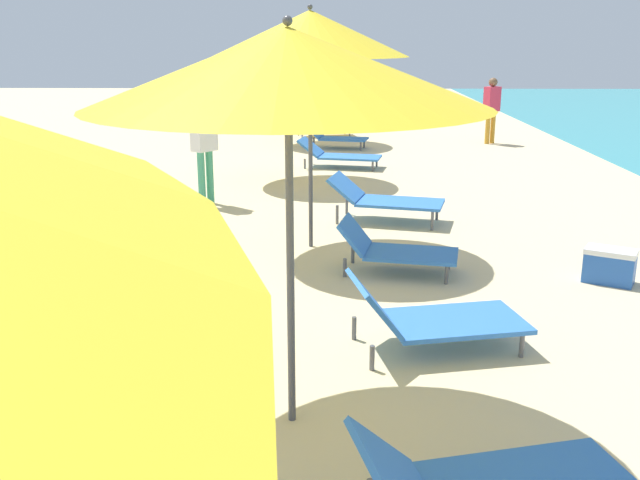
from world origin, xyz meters
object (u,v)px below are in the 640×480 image
at_px(lounger_third_shoreside, 432,317).
at_px(lounger_farthest_shoreside, 322,123).
at_px(umbrella_fourth, 310,34).
at_px(cooler_box, 610,266).
at_px(lounger_fourth_inland, 394,249).
at_px(umbrella_fifth, 285,53).
at_px(umbrella_farthest, 302,34).
at_px(person_walking_near, 204,138).
at_px(lounger_fourth_shoreside, 384,199).
at_px(lounger_fifth_shoreside, 338,154).
at_px(lounger_farthest_inland, 335,136).
at_px(person_walking_mid, 492,104).
at_px(umbrella_third, 288,68).
at_px(person_walking_far, 224,84).

height_order(lounger_third_shoreside, lounger_farthest_shoreside, lounger_farthest_shoreside).
height_order(umbrella_fourth, cooler_box, umbrella_fourth).
bearing_deg(lounger_fourth_inland, umbrella_fifth, 117.29).
distance_m(umbrella_farthest, person_walking_near, 6.87).
distance_m(lounger_fourth_shoreside, lounger_fifth_shoreside, 4.27).
bearing_deg(cooler_box, lounger_farthest_inland, 107.28).
xyz_separation_m(umbrella_fifth, person_walking_mid, (4.54, 4.60, -1.27)).
xyz_separation_m(umbrella_third, umbrella_farthest, (-0.50, 12.94, 0.21)).
distance_m(umbrella_fourth, umbrella_fifth, 4.21).
bearing_deg(lounger_fifth_shoreside, umbrella_third, -80.87).
relative_size(lounger_fifth_shoreside, person_walking_far, 0.94).
distance_m(lounger_fourth_inland, lounger_farthest_inland, 8.94).
bearing_deg(lounger_fifth_shoreside, lounger_farthest_inland, 102.72).
bearing_deg(umbrella_third, person_walking_near, 104.76).
xyz_separation_m(umbrella_fourth, lounger_fourth_shoreside, (0.97, 1.23, -2.18)).
height_order(umbrella_fourth, lounger_farthest_inland, umbrella_fourth).
height_order(umbrella_fourth, umbrella_fifth, umbrella_fourth).
height_order(lounger_fourth_inland, umbrella_farthest, umbrella_farthest).
distance_m(lounger_fifth_shoreside, umbrella_farthest, 4.15).
bearing_deg(lounger_farthest_inland, lounger_fourth_shoreside, -73.06).
distance_m(lounger_fourth_inland, cooler_box, 2.23).
bearing_deg(umbrella_fifth, lounger_farthest_shoreside, 84.82).
xyz_separation_m(lounger_fourth_inland, cooler_box, (2.21, -0.27, -0.09)).
bearing_deg(cooler_box, lounger_fourth_shoreside, 131.15).
xyz_separation_m(umbrella_third, person_walking_near, (-1.67, 6.34, -1.29)).
relative_size(lounger_third_shoreside, lounger_farthest_shoreside, 0.99).
height_order(lounger_farthest_inland, person_walking_near, person_walking_near).
bearing_deg(person_walking_mid, umbrella_fourth, -58.37).
height_order(umbrella_fourth, lounger_fourth_shoreside, umbrella_fourth).
xyz_separation_m(lounger_fourth_inland, umbrella_fifth, (-1.50, 5.16, 1.93)).
bearing_deg(lounger_fifth_shoreside, lounger_fourth_shoreside, -70.55).
bearing_deg(umbrella_farthest, lounger_fourth_inland, -81.73).
height_order(umbrella_farthest, person_walking_mid, umbrella_farthest).
relative_size(lounger_third_shoreside, lounger_fifth_shoreside, 0.91).
bearing_deg(lounger_third_shoreside, lounger_farthest_inland, 82.17).
distance_m(umbrella_fifth, lounger_farthest_inland, 4.31).
bearing_deg(person_walking_mid, umbrella_farthest, -124.82).
relative_size(umbrella_fifth, umbrella_farthest, 0.89).
bearing_deg(person_walking_near, lounger_farthest_inland, -71.26).
bearing_deg(umbrella_fifth, umbrella_farthest, 89.14).
relative_size(lounger_farthest_inland, person_walking_far, 0.83).
bearing_deg(umbrella_fifth, lounger_fourth_inland, -73.81).
xyz_separation_m(umbrella_farthest, lounger_farthest_shoreside, (0.46, 1.15, -2.18)).
relative_size(umbrella_third, person_walking_near, 1.56).
height_order(umbrella_third, lounger_farthest_shoreside, umbrella_third).
bearing_deg(person_walking_mid, lounger_fourth_shoreside, -55.74).
bearing_deg(person_walking_far, umbrella_farthest, -54.93).
bearing_deg(umbrella_fifth, lounger_fourth_shoreside, -62.44).
bearing_deg(person_walking_mid, person_walking_near, -74.78).
bearing_deg(lounger_fifth_shoreside, lounger_fourth_inland, -73.66).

